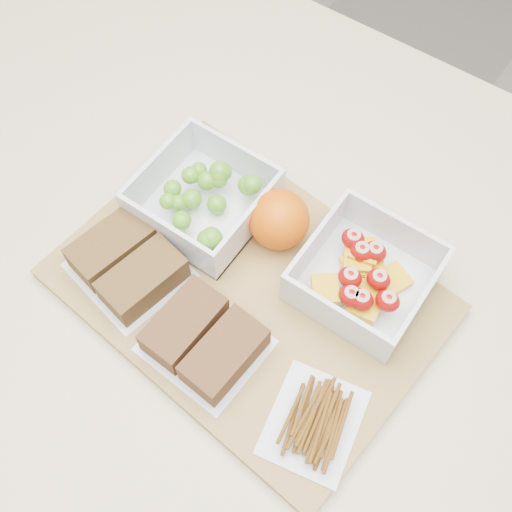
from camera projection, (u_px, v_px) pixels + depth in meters
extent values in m
plane|color=gray|center=(249.00, 440.00, 1.56)|extent=(4.00, 4.00, 0.00)
cube|color=beige|center=(246.00, 384.00, 1.17)|extent=(1.20, 0.90, 0.90)
cube|color=#A48143|center=(248.00, 291.00, 0.75)|extent=(0.45, 0.34, 0.02)
cube|color=silver|center=(205.00, 209.00, 0.79)|extent=(0.14, 0.14, 0.01)
cube|color=silver|center=(236.00, 159.00, 0.79)|extent=(0.14, 0.01, 0.06)
cube|color=silver|center=(168.00, 237.00, 0.74)|extent=(0.14, 0.01, 0.06)
cube|color=silver|center=(250.00, 224.00, 0.75)|extent=(0.01, 0.13, 0.06)
cube|color=silver|center=(159.00, 170.00, 0.79)|extent=(0.01, 0.13, 0.06)
sphere|color=#53961F|center=(192.00, 199.00, 0.77)|extent=(0.02, 0.02, 0.02)
sphere|color=#53961F|center=(172.00, 189.00, 0.77)|extent=(0.02, 0.02, 0.02)
sphere|color=#53961F|center=(219.00, 175.00, 0.78)|extent=(0.02, 0.02, 0.02)
sphere|color=#53961F|center=(217.00, 204.00, 0.77)|extent=(0.02, 0.02, 0.02)
sphere|color=#53961F|center=(190.00, 175.00, 0.78)|extent=(0.02, 0.02, 0.02)
sphere|color=#53961F|center=(192.00, 201.00, 0.77)|extent=(0.02, 0.02, 0.02)
sphere|color=#53961F|center=(199.00, 170.00, 0.78)|extent=(0.02, 0.02, 0.02)
sphere|color=#53961F|center=(211.00, 238.00, 0.73)|extent=(0.03, 0.03, 0.03)
sphere|color=#53961F|center=(248.00, 185.00, 0.77)|extent=(0.03, 0.03, 0.03)
sphere|color=#53961F|center=(220.00, 171.00, 0.78)|extent=(0.03, 0.03, 0.03)
sphere|color=#53961F|center=(168.00, 201.00, 0.76)|extent=(0.02, 0.02, 0.02)
sphere|color=#53961F|center=(252.00, 184.00, 0.77)|extent=(0.02, 0.02, 0.02)
sphere|color=#53961F|center=(182.00, 220.00, 0.75)|extent=(0.02, 0.02, 0.02)
sphere|color=#53961F|center=(219.00, 179.00, 0.78)|extent=(0.02, 0.02, 0.02)
sphere|color=#53961F|center=(207.00, 181.00, 0.78)|extent=(0.02, 0.02, 0.02)
sphere|color=#53961F|center=(222.00, 172.00, 0.78)|extent=(0.02, 0.02, 0.02)
sphere|color=#53961F|center=(208.00, 240.00, 0.73)|extent=(0.03, 0.03, 0.03)
sphere|color=#53961F|center=(217.00, 247.00, 0.75)|extent=(0.02, 0.02, 0.02)
sphere|color=#53961F|center=(208.00, 180.00, 0.78)|extent=(0.02, 0.02, 0.02)
sphere|color=#53961F|center=(178.00, 203.00, 0.76)|extent=(0.02, 0.02, 0.02)
cube|color=silver|center=(362.00, 284.00, 0.74)|extent=(0.14, 0.14, 0.01)
cube|color=silver|center=(395.00, 232.00, 0.75)|extent=(0.14, 0.01, 0.06)
cube|color=silver|center=(334.00, 319.00, 0.69)|extent=(0.14, 0.01, 0.06)
cube|color=silver|center=(419.00, 305.00, 0.70)|extent=(0.01, 0.13, 0.06)
cube|color=silver|center=(315.00, 244.00, 0.74)|extent=(0.01, 0.13, 0.06)
cube|color=#D39C0B|center=(358.00, 295.00, 0.72)|extent=(0.04, 0.05, 0.01)
cube|color=#D39C0B|center=(365.00, 258.00, 0.74)|extent=(0.05, 0.06, 0.01)
cube|color=#D39C0B|center=(375.00, 281.00, 0.73)|extent=(0.05, 0.05, 0.01)
cube|color=#D39C0B|center=(391.00, 281.00, 0.74)|extent=(0.05, 0.05, 0.01)
cube|color=#D39C0B|center=(357.00, 258.00, 0.73)|extent=(0.04, 0.05, 0.01)
cube|color=#D39C0B|center=(364.00, 252.00, 0.73)|extent=(0.04, 0.04, 0.01)
cube|color=#D39C0B|center=(325.00, 290.00, 0.71)|extent=(0.04, 0.05, 0.01)
cube|color=#D39C0B|center=(365.00, 305.00, 0.71)|extent=(0.04, 0.04, 0.01)
cube|color=#D39C0B|center=(356.00, 267.00, 0.74)|extent=(0.04, 0.04, 0.01)
ellipsoid|color=#9C0E07|center=(378.00, 280.00, 0.71)|extent=(0.03, 0.02, 0.02)
ellipsoid|color=#9C0E07|center=(361.00, 300.00, 0.70)|extent=(0.03, 0.02, 0.02)
ellipsoid|color=#9C0E07|center=(353.00, 239.00, 0.74)|extent=(0.03, 0.02, 0.02)
ellipsoid|color=#9C0E07|center=(388.00, 301.00, 0.70)|extent=(0.03, 0.02, 0.02)
ellipsoid|color=#9C0E07|center=(361.00, 252.00, 0.73)|extent=(0.03, 0.02, 0.02)
ellipsoid|color=#9C0E07|center=(351.00, 296.00, 0.70)|extent=(0.03, 0.02, 0.02)
ellipsoid|color=#9C0E07|center=(350.00, 278.00, 0.71)|extent=(0.03, 0.02, 0.02)
ellipsoid|color=#9C0E07|center=(375.00, 252.00, 0.73)|extent=(0.03, 0.02, 0.02)
sphere|color=#E05A05|center=(279.00, 219.00, 0.75)|extent=(0.07, 0.07, 0.07)
cube|color=silver|center=(130.00, 271.00, 0.75)|extent=(0.14, 0.13, 0.00)
cube|color=brown|center=(112.00, 247.00, 0.75)|extent=(0.07, 0.10, 0.04)
cube|color=brown|center=(143.00, 279.00, 0.73)|extent=(0.07, 0.10, 0.04)
cube|color=silver|center=(205.00, 346.00, 0.71)|extent=(0.13, 0.12, 0.00)
cube|color=brown|center=(184.00, 324.00, 0.70)|extent=(0.06, 0.10, 0.04)
cube|color=brown|center=(224.00, 355.00, 0.68)|extent=(0.06, 0.10, 0.04)
cube|color=silver|center=(314.00, 423.00, 0.67)|extent=(0.11, 0.12, 0.00)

